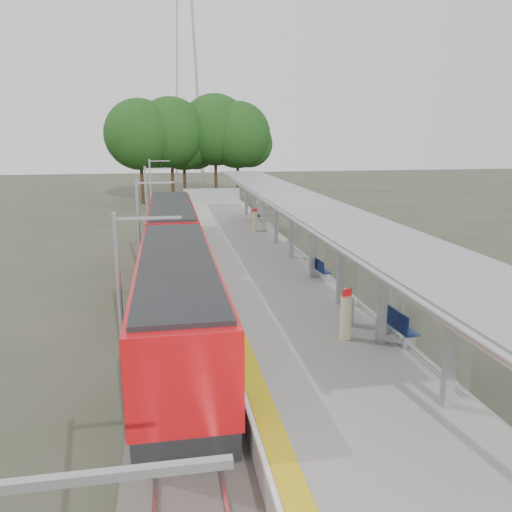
{
  "coord_description": "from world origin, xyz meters",
  "views": [
    {
      "loc": [
        -4.71,
        -8.33,
        7.63
      ],
      "look_at": [
        -0.83,
        13.41,
        2.3
      ],
      "focal_mm": 35.0,
      "sensor_mm": 36.0,
      "label": 1
    }
  ],
  "objects_px": {
    "bench_near": "(398,324)",
    "info_pillar_far": "(255,221)",
    "train": "(174,254)",
    "bench_far": "(255,214)",
    "info_pillar_near": "(346,317)",
    "bench_mid": "(320,268)",
    "litter_bin": "(347,311)"
  },
  "relations": [
    {
      "from": "bench_near",
      "to": "info_pillar_far",
      "type": "relative_size",
      "value": 1.03
    },
    {
      "from": "train",
      "to": "bench_near",
      "type": "distance_m",
      "value": 11.82
    },
    {
      "from": "train",
      "to": "bench_near",
      "type": "bearing_deg",
      "value": -53.02
    },
    {
      "from": "bench_far",
      "to": "info_pillar_near",
      "type": "xyz_separation_m",
      "value": [
        -1.15,
        -24.03,
        0.18
      ]
    },
    {
      "from": "bench_mid",
      "to": "bench_far",
      "type": "bearing_deg",
      "value": 86.58
    },
    {
      "from": "bench_mid",
      "to": "info_pillar_near",
      "type": "xyz_separation_m",
      "value": [
        -1.34,
        -7.16,
        0.26
      ]
    },
    {
      "from": "bench_far",
      "to": "litter_bin",
      "type": "height_order",
      "value": "bench_far"
    },
    {
      "from": "train",
      "to": "bench_far",
      "type": "relative_size",
      "value": 17.29
    },
    {
      "from": "bench_near",
      "to": "info_pillar_near",
      "type": "xyz_separation_m",
      "value": [
        -1.62,
        0.5,
        0.16
      ]
    },
    {
      "from": "train",
      "to": "info_pillar_near",
      "type": "xyz_separation_m",
      "value": [
        5.49,
        -8.93,
        -0.3
      ]
    },
    {
      "from": "train",
      "to": "bench_far",
      "type": "height_order",
      "value": "train"
    },
    {
      "from": "info_pillar_near",
      "to": "litter_bin",
      "type": "bearing_deg",
      "value": 54.28
    },
    {
      "from": "bench_near",
      "to": "bench_far",
      "type": "xyz_separation_m",
      "value": [
        -0.46,
        24.53,
        -0.02
      ]
    },
    {
      "from": "litter_bin",
      "to": "bench_near",
      "type": "bearing_deg",
      "value": -56.52
    },
    {
      "from": "bench_near",
      "to": "bench_mid",
      "type": "bearing_deg",
      "value": 88.55
    },
    {
      "from": "train",
      "to": "litter_bin",
      "type": "relative_size",
      "value": 26.77
    },
    {
      "from": "bench_far",
      "to": "info_pillar_far",
      "type": "xyz_separation_m",
      "value": [
        -0.74,
        -4.31,
        0.13
      ]
    },
    {
      "from": "litter_bin",
      "to": "train",
      "type": "bearing_deg",
      "value": 127.71
    },
    {
      "from": "bench_mid",
      "to": "info_pillar_far",
      "type": "distance_m",
      "value": 12.6
    },
    {
      "from": "litter_bin",
      "to": "info_pillar_far",
      "type": "bearing_deg",
      "value": 90.24
    },
    {
      "from": "train",
      "to": "info_pillar_near",
      "type": "distance_m",
      "value": 10.49
    },
    {
      "from": "train",
      "to": "bench_near",
      "type": "height_order",
      "value": "train"
    },
    {
      "from": "bench_mid",
      "to": "litter_bin",
      "type": "xyz_separation_m",
      "value": [
        -0.85,
        -5.95,
        0.02
      ]
    },
    {
      "from": "bench_far",
      "to": "bench_near",
      "type": "bearing_deg",
      "value": -90.01
    },
    {
      "from": "info_pillar_far",
      "to": "bench_mid",
      "type": "bearing_deg",
      "value": -82.28
    },
    {
      "from": "bench_near",
      "to": "info_pillar_far",
      "type": "xyz_separation_m",
      "value": [
        -1.21,
        20.22,
        0.11
      ]
    },
    {
      "from": "train",
      "to": "bench_mid",
      "type": "xyz_separation_m",
      "value": [
        6.83,
        -1.77,
        -0.55
      ]
    },
    {
      "from": "info_pillar_near",
      "to": "info_pillar_far",
      "type": "bearing_deg",
      "value": 75.18
    },
    {
      "from": "bench_near",
      "to": "train",
      "type": "bearing_deg",
      "value": 123.48
    },
    {
      "from": "bench_near",
      "to": "info_pillar_near",
      "type": "relative_size",
      "value": 0.96
    },
    {
      "from": "train",
      "to": "info_pillar_near",
      "type": "relative_size",
      "value": 15.87
    },
    {
      "from": "info_pillar_near",
      "to": "info_pillar_far",
      "type": "relative_size",
      "value": 1.08
    }
  ]
}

